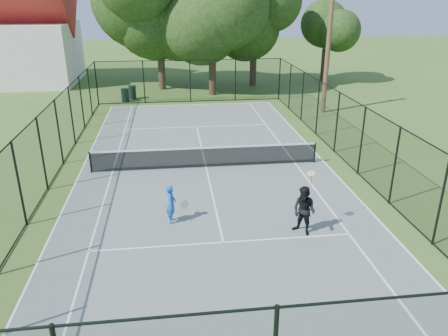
{
  "coord_description": "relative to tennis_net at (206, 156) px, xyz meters",
  "views": [
    {
      "loc": [
        -1.44,
        -18.12,
        7.33
      ],
      "look_at": [
        0.44,
        -3.0,
        1.2
      ],
      "focal_mm": 35.0,
      "sensor_mm": 36.0,
      "label": 1
    }
  ],
  "objects": [
    {
      "name": "ground",
      "position": [
        0.0,
        0.0,
        -0.58
      ],
      "size": [
        120.0,
        120.0,
        0.0
      ],
      "primitive_type": "plane",
      "color": "#3D6020"
    },
    {
      "name": "tennis_court",
      "position": [
        0.0,
        0.0,
        -0.55
      ],
      "size": [
        11.0,
        24.0,
        0.06
      ],
      "primitive_type": "cube",
      "color": "slate",
      "rests_on": "ground"
    },
    {
      "name": "tennis_net",
      "position": [
        0.0,
        0.0,
        0.0
      ],
      "size": [
        10.08,
        0.08,
        0.95
      ],
      "color": "black",
      "rests_on": "tennis_court"
    },
    {
      "name": "fence",
      "position": [
        0.0,
        0.0,
        0.92
      ],
      "size": [
        13.1,
        26.1,
        3.0
      ],
      "color": "black",
      "rests_on": "ground"
    },
    {
      "name": "tree_near_left",
      "position": [
        -2.05,
        17.8,
        5.89
      ],
      "size": [
        8.06,
        8.06,
        10.51
      ],
      "color": "#332114",
      "rests_on": "ground"
    },
    {
      "name": "tree_near_mid",
      "position": [
        1.82,
        15.27,
        4.41
      ],
      "size": [
        6.2,
        6.2,
        8.11
      ],
      "color": "#332114",
      "rests_on": "ground"
    },
    {
      "name": "tree_near_right",
      "position": [
        5.6,
        18.62,
        4.74
      ],
      "size": [
        6.07,
        6.07,
        8.37
      ],
      "color": "#332114",
      "rests_on": "ground"
    },
    {
      "name": "tree_far_right",
      "position": [
        12.04,
        19.25,
        3.51
      ],
      "size": [
        5.0,
        5.0,
        6.61
      ],
      "color": "#332114",
      "rests_on": "ground"
    },
    {
      "name": "trash_bin_left",
      "position": [
        -4.69,
        13.65,
        -0.1
      ],
      "size": [
        0.58,
        0.58,
        0.94
      ],
      "color": "black",
      "rests_on": "ground"
    },
    {
      "name": "trash_bin_right",
      "position": [
        -4.22,
        14.44,
        -0.08
      ],
      "size": [
        0.58,
        0.58,
        1.0
      ],
      "color": "black",
      "rests_on": "ground"
    },
    {
      "name": "utility_pole",
      "position": [
        8.51,
        9.0,
        3.42
      ],
      "size": [
        1.4,
        0.3,
        7.86
      ],
      "color": "#4C3823",
      "rests_on": "ground"
    },
    {
      "name": "player_blue",
      "position": [
        -1.58,
        -4.85,
        0.16
      ],
      "size": [
        0.77,
        0.52,
        1.35
      ],
      "color": "blue",
      "rests_on": "tennis_court"
    },
    {
      "name": "player_black",
      "position": [
        2.62,
        -6.15,
        0.3
      ],
      "size": [
        1.11,
        1.09,
        2.41
      ],
      "color": "black",
      "rests_on": "tennis_court"
    }
  ]
}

